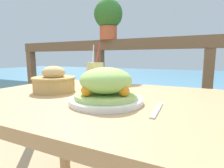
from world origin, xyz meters
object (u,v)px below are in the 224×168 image
at_px(drink_glass, 95,77).
at_px(potted_plant, 108,17).
at_px(salad_plate, 106,88).
at_px(bread_basket, 54,81).

height_order(drink_glass, potted_plant, potted_plant).
xyz_separation_m(salad_plate, bread_basket, (-0.35, 0.09, -0.01)).
bearing_deg(bread_basket, salad_plate, -14.51).
height_order(bread_basket, potted_plant, potted_plant).
relative_size(drink_glass, bread_basket, 1.14).
distance_m(salad_plate, bread_basket, 0.36).
height_order(drink_glass, bread_basket, drink_glass).
xyz_separation_m(salad_plate, drink_glass, (-0.16, 0.20, 0.02)).
bearing_deg(salad_plate, drink_glass, 129.80).
distance_m(salad_plate, potted_plant, 1.06).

